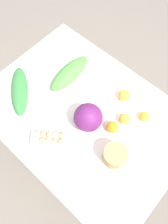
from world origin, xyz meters
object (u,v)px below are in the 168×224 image
Objects in this scene: orange_1 at (112,127)px; orange_3 at (144,117)px; orange_2 at (124,95)px; greens_bunch_dandelion at (70,73)px; greens_bunch_beet_tops at (20,91)px; orange_0 at (125,119)px; cabbage_purple at (88,118)px; egg_carton at (49,139)px; paper_bag at (115,156)px.

orange_3 is (0.11, 0.21, -0.01)m from orange_1.
greens_bunch_dandelion is at bearing -163.35° from orange_2.
greens_bunch_beet_tops is 1.05× the size of greens_bunch_dandelion.
orange_1 is at bearing -118.20° from orange_3.
orange_2 is 0.20m from orange_3.
greens_bunch_beet_tops reaches higher than orange_3.
orange_1 is at bearing -70.18° from orange_2.
orange_2 is at bearing 169.88° from orange_3.
orange_0 is 0.14m from orange_3.
cabbage_purple is 0.47× the size of greens_bunch_beet_tops.
orange_1 reaches higher than orange_3.
orange_1 is at bearing -13.52° from greens_bunch_dandelion.
orange_3 is (0.26, 0.28, -0.06)m from cabbage_purple.
egg_carton is 0.43m from greens_bunch_beet_tops.
greens_bunch_dandelion is 0.43m from orange_2.
cabbage_purple is 0.50× the size of greens_bunch_dandelion.
paper_bag is at bearing -11.10° from egg_carton.
orange_3 is (0.09, 0.10, -0.00)m from orange_0.
cabbage_purple is 0.40m from greens_bunch_dandelion.
orange_2 is (-0.11, 0.14, 0.00)m from orange_0.
egg_carton is 2.89× the size of orange_2.
orange_0 reaches higher than orange_3.
greens_bunch_dandelion is at bearing -171.84° from orange_3.
egg_carton is at bearing -126.00° from orange_1.
egg_carton is 3.56× the size of orange_3.
cabbage_purple is 0.17m from orange_1.
orange_2 is at bearing 109.82° from orange_1.
orange_1 is 0.26m from orange_2.
cabbage_purple is 1.29× the size of paper_bag.
greens_bunch_dandelion reaches higher than orange_3.
orange_2 is at bearing 128.21° from orange_0.
orange_2 is at bearing 79.33° from cabbage_purple.
orange_1 reaches higher than greens_bunch_beet_tops.
paper_bag is 0.44m from orange_2.
cabbage_purple is at bearing 16.38° from greens_bunch_beet_tops.
egg_carton is at bearing -14.70° from greens_bunch_beet_tops.
greens_bunch_dandelion reaches higher than orange_2.
paper_bag is 1.96× the size of orange_0.
paper_bag is at bearing -65.91° from orange_0.
orange_1 reaches higher than orange_0.
paper_bag reaches higher than orange_3.
orange_3 is (0.35, 0.54, -0.01)m from egg_carton.
greens_bunch_beet_tops is at bearing -161.28° from orange_1.
orange_0 is at bearing 45.88° from cabbage_purple.
greens_bunch_beet_tops is at bearing -150.82° from orange_3.
greens_bunch_beet_tops is at bearing -140.88° from orange_2.
cabbage_purple is at bearing -132.65° from orange_3.
cabbage_purple reaches higher than greens_bunch_beet_tops.
cabbage_purple is 0.28m from egg_carton.
orange_2 is (-0.22, 0.38, -0.02)m from paper_bag.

